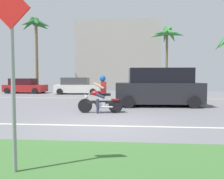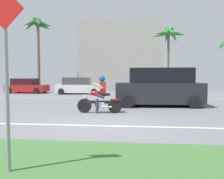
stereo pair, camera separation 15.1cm
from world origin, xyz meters
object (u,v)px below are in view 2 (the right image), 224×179
object	(u,v)px
motorcyclist	(100,97)
parked_car_1	(79,86)
street_sign	(6,64)
suv_nearby	(159,88)
parked_car_0	(27,86)
palm_tree_0	(38,29)
palm_tree_1	(169,35)

from	to	relation	value
motorcyclist	parked_car_1	distance (m)	11.12
motorcyclist	street_sign	size ratio (longest dim) A/B	0.68
motorcyclist	suv_nearby	size ratio (longest dim) A/B	0.41
parked_car_0	palm_tree_0	size ratio (longest dim) A/B	0.48
motorcyclist	suv_nearby	world-z (taller)	suv_nearby
palm_tree_1	palm_tree_0	bearing A→B (deg)	174.17
parked_car_0	street_sign	world-z (taller)	street_sign
street_sign	parked_car_0	bearing A→B (deg)	116.90
suv_nearby	street_sign	xyz separation A→B (m)	(-3.37, -8.55, 0.74)
parked_car_1	palm_tree_1	distance (m)	10.27
parked_car_0	parked_car_1	distance (m)	5.67
suv_nearby	palm_tree_0	size ratio (longest dim) A/B	0.57
motorcyclist	street_sign	xyz separation A→B (m)	(-0.54, -5.93, 1.04)
palm_tree_0	street_sign	xyz separation A→B (m)	(8.69, -19.97, -5.36)
suv_nearby	parked_car_0	size ratio (longest dim) A/B	1.18
parked_car_1	palm_tree_0	distance (m)	9.16
motorcyclist	palm_tree_0	size ratio (longest dim) A/B	0.23
palm_tree_0	palm_tree_1	bearing A→B (deg)	-5.83
parked_car_1	street_sign	xyz separation A→B (m)	(3.13, -16.42, 1.01)
parked_car_0	parked_car_1	world-z (taller)	parked_car_1
palm_tree_1	parked_car_1	bearing A→B (deg)	-166.48
palm_tree_0	palm_tree_1	size ratio (longest dim) A/B	1.24
suv_nearby	parked_car_0	bearing A→B (deg)	144.36
suv_nearby	palm_tree_0	bearing A→B (deg)	136.57
suv_nearby	parked_car_1	distance (m)	10.22
palm_tree_0	parked_car_0	bearing A→B (deg)	-91.22
parked_car_1	palm_tree_0	xyz separation A→B (m)	(-5.56, 3.54, 6.36)
street_sign	motorcyclist	bearing A→B (deg)	84.79
street_sign	palm_tree_0	bearing A→B (deg)	113.52
palm_tree_1	street_sign	bearing A→B (deg)	-106.71
parked_car_0	palm_tree_1	distance (m)	15.24
palm_tree_0	street_sign	distance (m)	22.42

